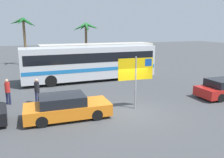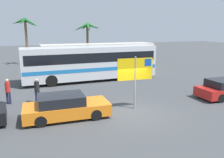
# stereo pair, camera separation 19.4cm
# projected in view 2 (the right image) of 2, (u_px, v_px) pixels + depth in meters

# --- Properties ---
(ground) EXTENTS (120.00, 120.00, 0.00)m
(ground) POSITION_uv_depth(u_px,v_px,m) (131.00, 112.00, 13.50)
(ground) COLOR #424447
(bus_front_coach) EXTENTS (12.36, 2.66, 3.17)m
(bus_front_coach) POSITION_uv_depth(u_px,v_px,m) (91.00, 61.00, 21.57)
(bus_front_coach) COLOR silver
(bus_front_coach) RESTS_ON ground
(bus_rear_coach) EXTENTS (12.36, 2.66, 3.17)m
(bus_rear_coach) POSITION_uv_depth(u_px,v_px,m) (99.00, 56.00, 25.47)
(bus_rear_coach) COLOR silver
(bus_rear_coach) RESTS_ON ground
(ferry_sign) EXTENTS (2.20, 0.24, 3.20)m
(ferry_sign) POSITION_uv_depth(u_px,v_px,m) (136.00, 71.00, 13.70)
(ferry_sign) COLOR gray
(ferry_sign) RESTS_ON ground
(car_orange) EXTENTS (4.66, 2.12, 1.32)m
(car_orange) POSITION_uv_depth(u_px,v_px,m) (66.00, 107.00, 12.57)
(car_orange) COLOR orange
(car_orange) RESTS_ON ground
(pedestrian_near_sign) EXTENTS (0.32, 0.32, 1.67)m
(pedestrian_near_sign) POSITION_uv_depth(u_px,v_px,m) (8.00, 89.00, 14.82)
(pedestrian_near_sign) COLOR #1E2347
(pedestrian_near_sign) RESTS_ON ground
(pedestrian_crossing_lot) EXTENTS (0.32, 0.32, 1.66)m
(pedestrian_crossing_lot) POSITION_uv_depth(u_px,v_px,m) (37.00, 89.00, 14.96)
(pedestrian_crossing_lot) COLOR #1E2347
(pedestrian_crossing_lot) RESTS_ON ground
(palm_tree_seaside) EXTENTS (3.38, 3.18, 6.18)m
(palm_tree_seaside) POSITION_uv_depth(u_px,v_px,m) (26.00, 27.00, 30.08)
(palm_tree_seaside) COLOR brown
(palm_tree_seaside) RESTS_ON ground
(palm_tree_inland) EXTENTS (3.75, 3.68, 5.59)m
(palm_tree_inland) POSITION_uv_depth(u_px,v_px,m) (87.00, 30.00, 30.96)
(palm_tree_inland) COLOR brown
(palm_tree_inland) RESTS_ON ground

